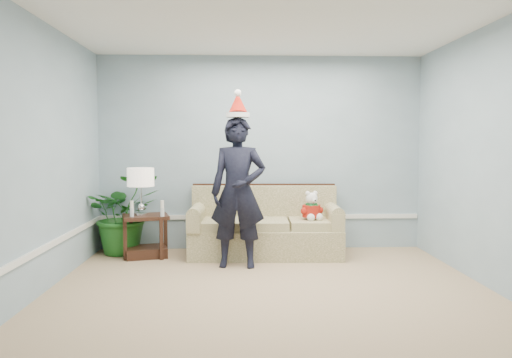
{
  "coord_description": "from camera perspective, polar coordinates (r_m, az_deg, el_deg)",
  "views": [
    {
      "loc": [
        -0.32,
        -4.49,
        1.48
      ],
      "look_at": [
        -0.1,
        1.55,
        1.05
      ],
      "focal_mm": 35.0,
      "sensor_mm": 36.0,
      "label": 1
    }
  ],
  "objects": [
    {
      "name": "room_shell",
      "position": [
        4.51,
        1.97,
        2.4
      ],
      "size": [
        4.54,
        5.04,
        2.74
      ],
      "color": "tan",
      "rests_on": "ground"
    },
    {
      "name": "wainscot_trim",
      "position": [
        5.83,
        -10.58,
        -6.2
      ],
      "size": [
        4.49,
        4.99,
        0.06
      ],
      "color": "white",
      "rests_on": "room_shell"
    },
    {
      "name": "sofa",
      "position": [
        6.69,
        1.04,
        -5.87
      ],
      "size": [
        2.0,
        0.91,
        0.93
      ],
      "rotation": [
        0.0,
        0.0,
        -0.03
      ],
      "color": "brown",
      "rests_on": "room_shell"
    },
    {
      "name": "side_table",
      "position": [
        6.73,
        -12.46,
        -6.88
      ],
      "size": [
        0.68,
        0.61,
        0.55
      ],
      "rotation": [
        0.0,
        0.0,
        0.27
      ],
      "color": "#3D1E16",
      "rests_on": "room_shell"
    },
    {
      "name": "table_lamp",
      "position": [
        6.61,
        -13.04,
        -0.02
      ],
      "size": [
        0.35,
        0.35,
        0.62
      ],
      "color": "silver",
      "rests_on": "side_table"
    },
    {
      "name": "candle_pair",
      "position": [
        6.51,
        -12.35,
        -3.39
      ],
      "size": [
        0.44,
        0.05,
        0.2
      ],
      "color": "silver",
      "rests_on": "side_table"
    },
    {
      "name": "houseplant",
      "position": [
        6.96,
        -14.86,
        -3.88
      ],
      "size": [
        1.2,
        1.13,
        1.07
      ],
      "primitive_type": "imported",
      "rotation": [
        0.0,
        0.0,
        0.37
      ],
      "color": "#1B5A1B",
      "rests_on": "room_shell"
    },
    {
      "name": "man",
      "position": [
        5.97,
        -2.06,
        -1.52
      ],
      "size": [
        0.69,
        0.48,
        1.8
      ],
      "primitive_type": "imported",
      "rotation": [
        0.0,
        0.0,
        -0.08
      ],
      "color": "black",
      "rests_on": "room_shell"
    },
    {
      "name": "santa_hat",
      "position": [
        5.97,
        -2.09,
        8.39
      ],
      "size": [
        0.29,
        0.33,
        0.33
      ],
      "rotation": [
        0.0,
        0.0,
        0.05
      ],
      "color": "white",
      "rests_on": "man"
    },
    {
      "name": "teddy_bear",
      "position": [
        6.57,
        6.35,
        -3.46
      ],
      "size": [
        0.3,
        0.3,
        0.38
      ],
      "rotation": [
        0.0,
        0.0,
        0.35
      ],
      "color": "white",
      "rests_on": "sofa"
    }
  ]
}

